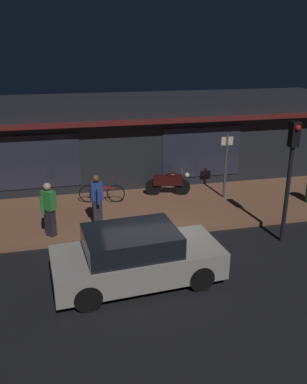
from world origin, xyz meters
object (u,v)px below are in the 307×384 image
(parked_car_near, at_px, (136,257))
(person_photographer, at_px, (49,208))
(bicycle_parked, at_px, (102,193))
(sign_post, at_px, (226,162))
(traffic_light_pole, at_px, (291,162))
(person_bystander, at_px, (97,199))
(motorcycle, at_px, (169,182))

(parked_car_near, bearing_deg, person_photographer, 126.13)
(person_photographer, bearing_deg, bicycle_parked, 53.14)
(sign_post, xyz_separation_m, traffic_light_pole, (0.45, -3.47, 0.97))
(person_bystander, bearing_deg, person_photographer, -163.20)
(bicycle_parked, xyz_separation_m, person_photographer, (-1.78, -2.37, 0.52))
(bicycle_parked, bearing_deg, traffic_light_pole, -38.96)
(person_bystander, distance_m, parked_car_near, 3.32)
(motorcycle, distance_m, person_photographer, 5.06)
(motorcycle, relative_size, person_photographer, 1.01)
(person_photographer, bearing_deg, parked_car_near, -53.87)
(bicycle_parked, bearing_deg, person_bystander, -99.88)
(person_photographer, relative_size, traffic_light_pole, 0.46)
(bicycle_parked, relative_size, traffic_light_pole, 0.45)
(motorcycle, height_order, bicycle_parked, motorcycle)
(person_photographer, relative_size, parked_car_near, 0.40)
(person_photographer, height_order, sign_post, sign_post)
(sign_post, bearing_deg, person_photographer, -163.58)
(person_photographer, xyz_separation_m, person_bystander, (1.44, 0.43, 0.00))
(traffic_light_pole, bearing_deg, bicycle_parked, 141.04)
(bicycle_parked, distance_m, traffic_light_pole, 6.65)
(person_photographer, distance_m, person_bystander, 1.50)
(person_photographer, distance_m, traffic_light_pole, 7.06)
(motorcycle, xyz_separation_m, person_photographer, (-4.33, -2.59, 0.38))
(motorcycle, xyz_separation_m, traffic_light_pole, (2.38, -4.21, 1.83))
(motorcycle, relative_size, sign_post, 0.70)
(person_bystander, bearing_deg, sign_post, 16.30)
(person_photographer, distance_m, sign_post, 6.55)
(person_photographer, distance_m, parked_car_near, 3.50)
(bicycle_parked, xyz_separation_m, traffic_light_pole, (4.94, -3.99, 1.97))
(person_photographer, bearing_deg, traffic_light_pole, -13.61)
(person_bystander, relative_size, parked_car_near, 0.40)
(traffic_light_pole, bearing_deg, person_photographer, 166.39)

